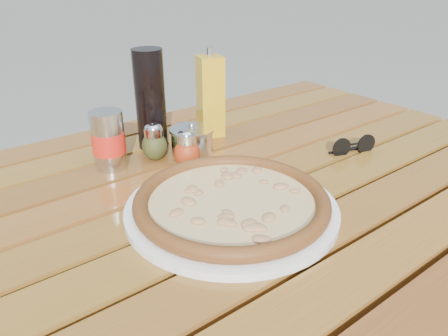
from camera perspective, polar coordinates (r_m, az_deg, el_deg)
table at (r=0.87m, az=0.82°, el=-6.77°), size 1.40×0.90×0.75m
plate at (r=0.74m, az=0.99°, el=-5.32°), size 0.37×0.37×0.01m
pizza at (r=0.74m, az=1.00°, el=-4.27°), size 0.39×0.39×0.03m
pepper_shaker at (r=0.89m, az=-4.86°, el=2.42°), size 0.06×0.06×0.08m
oregano_shaker at (r=0.94m, az=-9.09°, el=3.31°), size 0.07×0.07×0.08m
dark_bottle at (r=0.98m, az=-9.60°, el=8.79°), size 0.08×0.08×0.22m
soda_can at (r=0.91m, az=-14.85°, el=3.48°), size 0.08×0.08×0.12m
olive_oil_cruet at (r=1.04m, az=-1.80°, el=9.37°), size 0.07×0.07×0.21m
parmesan_tin at (r=0.96m, az=-4.20°, el=3.56°), size 0.11×0.11×0.07m
sunglasses at (r=1.00m, az=16.52°, el=2.73°), size 0.11×0.05×0.04m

